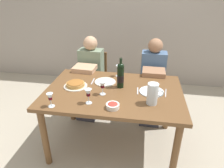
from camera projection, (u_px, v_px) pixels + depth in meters
ground_plane at (113, 143)px, 2.59m from camera, size 8.00×8.00×0.00m
back_wall at (130, 9)px, 3.65m from camera, size 8.00×0.10×2.80m
dining_table at (113, 97)px, 2.29m from camera, size 1.50×1.00×0.76m
wine_bottle at (120, 75)px, 2.26m from camera, size 0.08×0.08×0.34m
water_pitcher at (152, 95)px, 1.96m from camera, size 0.16×0.11×0.21m
baked_tart at (75, 84)px, 2.32m from camera, size 0.27×0.27×0.06m
salad_bowl at (113, 106)px, 1.92m from camera, size 0.13×0.13×0.05m
wine_glass_left_diner at (88, 93)px, 1.96m from camera, size 0.07×0.07×0.15m
wine_glass_right_diner at (119, 68)px, 2.55m from camera, size 0.06×0.06×0.15m
wine_glass_centre at (50, 97)px, 1.91m from camera, size 0.06×0.06×0.14m
wine_glass_spare at (102, 85)px, 2.12m from camera, size 0.07×0.07×0.15m
dinner_plate_left_setting at (152, 92)px, 2.21m from camera, size 0.27×0.27×0.01m
dinner_plate_right_setting at (105, 82)px, 2.43m from camera, size 0.25×0.25×0.01m
fork_left_setting at (138, 91)px, 2.23m from camera, size 0.02×0.16×0.00m
knife_left_setting at (166, 93)px, 2.19m from camera, size 0.03×0.18×0.00m
knife_right_setting at (118, 83)px, 2.41m from camera, size 0.03×0.18×0.00m
spoon_right_setting at (93, 81)px, 2.45m from camera, size 0.02×0.16×0.00m
chair_left at (94, 76)px, 3.22m from camera, size 0.43×0.43×0.87m
diner_left at (89, 75)px, 2.96m from camera, size 0.35×0.52×1.16m
chair_right at (152, 80)px, 3.11m from camera, size 0.41×0.41×0.87m
diner_right at (153, 79)px, 2.85m from camera, size 0.34×0.51×1.16m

